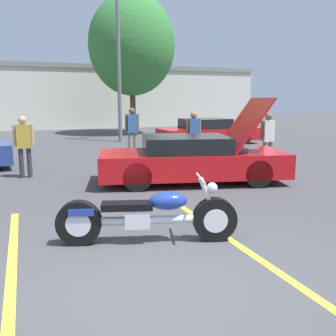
% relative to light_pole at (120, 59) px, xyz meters
% --- Properties ---
extents(ground_plane, '(80.00, 80.00, 0.00)m').
position_rel_light_pole_xyz_m(ground_plane, '(-3.14, -14.12, -3.90)').
color(ground_plane, '#474749').
extents(parking_stripe_foreground, '(0.12, 5.00, 0.01)m').
position_rel_light_pole_xyz_m(parking_stripe_foreground, '(-4.71, -13.23, -3.90)').
color(parking_stripe_foreground, yellow).
rests_on(parking_stripe_foreground, ground).
extents(parking_stripe_middle, '(0.12, 5.00, 0.01)m').
position_rel_light_pole_xyz_m(parking_stripe_middle, '(-1.70, -13.23, -3.90)').
color(parking_stripe_middle, yellow).
rests_on(parking_stripe_middle, ground).
extents(far_building, '(32.00, 4.20, 4.40)m').
position_rel_light_pole_xyz_m(far_building, '(-3.14, 10.54, -1.57)').
color(far_building, beige).
rests_on(far_building, ground).
extents(light_pole, '(1.21, 0.28, 7.05)m').
position_rel_light_pole_xyz_m(light_pole, '(0.00, 0.00, 0.00)').
color(light_pole, slate).
rests_on(light_pole, ground).
extents(tree_background, '(4.93, 4.93, 7.90)m').
position_rel_light_pole_xyz_m(tree_background, '(1.59, 3.65, 1.16)').
color(tree_background, brown).
rests_on(tree_background, ground).
extents(motorcycle, '(2.55, 1.01, 0.96)m').
position_rel_light_pole_xyz_m(motorcycle, '(-2.87, -12.90, -3.51)').
color(motorcycle, black).
rests_on(motorcycle, ground).
extents(show_car_hood_open, '(4.87, 2.84, 2.09)m').
position_rel_light_pole_xyz_m(show_car_hood_open, '(-0.56, -9.47, -3.32)').
color(show_car_hood_open, red).
rests_on(show_car_hood_open, ground).
extents(parked_car_right_row, '(4.62, 1.84, 1.17)m').
position_rel_light_pole_xyz_m(parked_car_right_row, '(3.43, -2.43, -3.34)').
color(parked_car_right_row, red).
rests_on(parked_car_right_row, ground).
extents(spectator_near_motorcycle, '(0.52, 0.22, 1.64)m').
position_rel_light_pole_xyz_m(spectator_near_motorcycle, '(2.37, -8.45, -2.93)').
color(spectator_near_motorcycle, gray).
rests_on(spectator_near_motorcycle, ground).
extents(spectator_by_show_car, '(0.52, 0.23, 1.74)m').
position_rel_light_pole_xyz_m(spectator_by_show_car, '(-0.80, -4.71, -2.86)').
color(spectator_by_show_car, gray).
rests_on(spectator_by_show_car, ground).
extents(spectator_midground, '(0.52, 0.21, 1.63)m').
position_rel_light_pole_xyz_m(spectator_midground, '(-4.48, -7.41, -2.94)').
color(spectator_midground, '#333338').
rests_on(spectator_midground, ground).
extents(spectator_far_lot, '(0.52, 0.22, 1.64)m').
position_rel_light_pole_xyz_m(spectator_far_lot, '(0.74, -6.68, -2.93)').
color(spectator_far_lot, brown).
rests_on(spectator_far_lot, ground).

